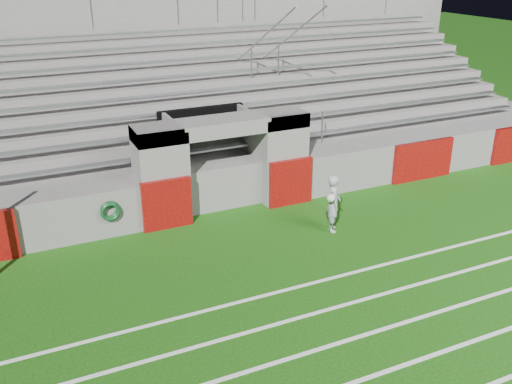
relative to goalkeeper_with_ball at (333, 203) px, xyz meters
name	(u,v)px	position (x,y,z in m)	size (l,w,h in m)	color
ground	(281,265)	(-2.02, -1.04, -0.77)	(90.00, 90.00, 0.00)	#15480C
stadium_structure	(174,118)	(-2.02, 6.93, 0.73)	(26.00, 8.48, 5.42)	slate
goalkeeper_with_ball	(333,203)	(0.00, 0.00, 0.00)	(0.62, 0.66, 1.51)	#A0A5A9
hose_coil	(110,211)	(-5.27, 1.89, 0.01)	(0.50, 0.14, 0.52)	#0C3C12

